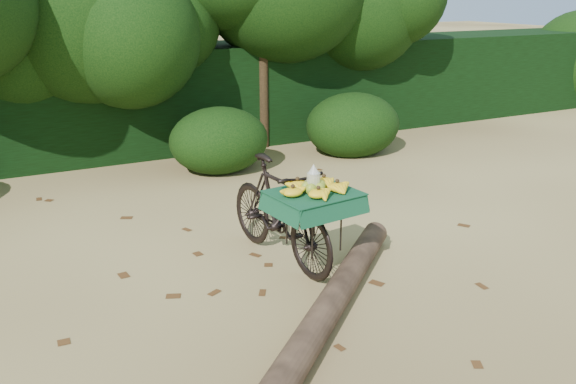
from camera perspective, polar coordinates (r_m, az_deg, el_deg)
ground at (r=5.59m, az=-4.79°, el=-11.23°), size 80.00×80.00×0.00m
vendor_bicycle at (r=6.35m, az=-0.69°, el=-1.74°), size 0.88×1.92×1.12m
fallen_log at (r=5.44m, az=3.98°, el=-10.50°), size 2.82×2.60×0.26m
hedge_backdrop at (r=11.12m, az=-17.62°, el=7.94°), size 26.00×1.80×1.80m
tree_row at (r=10.11m, az=-21.10°, el=12.92°), size 14.50×2.00×4.00m
bush_clumps at (r=9.40m, az=-12.17°, el=3.78°), size 8.80×1.70×0.90m
leaf_litter at (r=6.12m, az=-7.16°, el=-8.46°), size 7.00×7.30×0.01m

